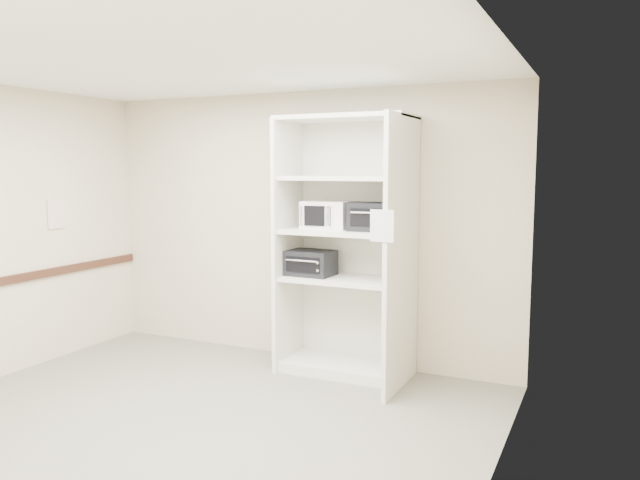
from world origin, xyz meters
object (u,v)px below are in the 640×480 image
at_px(microwave, 327,215).
at_px(toaster_oven_lower, 311,263).
at_px(shelving_unit, 350,255).
at_px(toaster_oven_upper, 375,217).

relative_size(microwave, toaster_oven_lower, 1.01).
xyz_separation_m(shelving_unit, toaster_oven_upper, (0.22, 0.04, 0.37)).
bearing_deg(microwave, toaster_oven_lower, -152.12).
distance_m(shelving_unit, toaster_oven_upper, 0.43).
bearing_deg(toaster_oven_lower, toaster_oven_upper, 8.58).
height_order(microwave, toaster_oven_upper, microwave).
distance_m(microwave, toaster_oven_upper, 0.49).
height_order(shelving_unit, toaster_oven_lower, shelving_unit).
bearing_deg(shelving_unit, toaster_oven_lower, -176.03).
bearing_deg(shelving_unit, toaster_oven_upper, 11.33).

